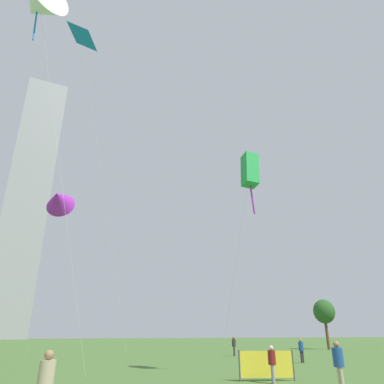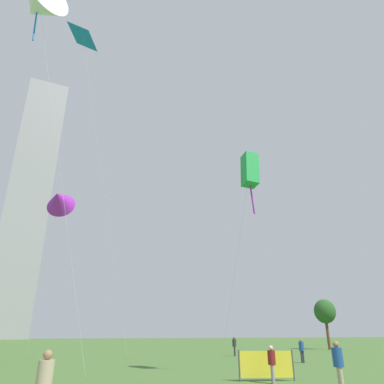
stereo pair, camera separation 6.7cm
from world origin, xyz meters
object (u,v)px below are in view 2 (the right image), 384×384
object	(u,v)px
kite_flying_4	(39,5)
distant_highrise_0	(29,199)
person_standing_6	(272,361)
kite_flying_3	(250,170)
person_standing_0	(44,383)
person_standing_5	(338,362)
kite_flying_0	(83,38)
kite_flying_2	(59,200)
person_standing_2	(234,345)
park_tree_2	(325,312)
person_standing_1	(302,349)
event_banner	(266,364)

from	to	relation	value
kite_flying_4	distant_highrise_0	size ratio (longest dim) A/B	0.23
person_standing_6	kite_flying_3	size ratio (longest dim) A/B	0.12
person_standing_0	distant_highrise_0	xyz separation A→B (m)	(-22.79, 132.65, 50.07)
person_standing_5	kite_flying_0	distance (m)	39.84
kite_flying_2	kite_flying_0	bearing A→B (deg)	99.87
person_standing_2	park_tree_2	xyz separation A→B (m)	(18.14, 9.18, 3.89)
person_standing_2	kite_flying_3	size ratio (longest dim) A/B	0.14
kite_flying_2	person_standing_6	bearing A→B (deg)	-53.71
person_standing_6	kite_flying_2	bearing A→B (deg)	-124.32
person_standing_0	person_standing_6	distance (m)	11.22
person_standing_1	event_banner	size ratio (longest dim) A/B	0.64
person_standing_2	person_standing_5	size ratio (longest dim) A/B	0.96
person_standing_0	kite_flying_3	bearing A→B (deg)	17.33
person_standing_5	event_banner	xyz separation A→B (m)	(-1.12, 3.98, -0.34)
event_banner	kite_flying_2	bearing A→B (deg)	128.23
kite_flying_2	park_tree_2	bearing A→B (deg)	18.81
person_standing_1	person_standing_5	bearing A→B (deg)	-136.10
person_standing_1	distant_highrise_0	world-z (taller)	distant_highrise_0
person_standing_2	distant_highrise_0	xyz separation A→B (m)	(-38.82, 107.61, 50.07)
kite_flying_0	kite_flying_4	xyz separation A→B (m)	(-1.75, -13.81, -11.10)
person_standing_1	kite_flying_0	size ratio (longest dim) A/B	0.05
person_standing_2	kite_flying_4	bearing A→B (deg)	149.49
person_standing_5	event_banner	bearing A→B (deg)	-141.47
person_standing_6	kite_flying_3	xyz separation A→B (m)	(0.70, 2.25, 11.03)
person_standing_6	kite_flying_4	xyz separation A→B (m)	(-13.57, 2.62, 21.19)
person_standing_5	kite_flying_4	bearing A→B (deg)	-88.26
kite_flying_3	kite_flying_2	bearing A→B (deg)	132.15
person_standing_5	kite_flying_2	xyz separation A→B (m)	(-13.03, 19.09, 12.41)
kite_flying_2	person_standing_5	bearing A→B (deg)	-55.69
person_standing_1	kite_flying_2	world-z (taller)	kite_flying_2
person_standing_5	park_tree_2	bearing A→B (deg)	166.26
event_banner	person_standing_0	bearing A→B (deg)	-145.36
person_standing_0	person_standing_2	xyz separation A→B (m)	(16.04, 25.04, 0.00)
kite_flying_4	event_banner	distance (m)	25.48
person_standing_0	person_standing_2	size ratio (longest dim) A/B	1.00
person_standing_5	kite_flying_2	bearing A→B (deg)	-122.90
person_standing_6	kite_flying_4	world-z (taller)	kite_flying_4
kite_flying_0	distant_highrise_0	world-z (taller)	distant_highrise_0
person_standing_6	kite_flying_3	world-z (taller)	kite_flying_3
kite_flying_2	distant_highrise_0	world-z (taller)	distant_highrise_0
kite_flying_3	event_banner	size ratio (longest dim) A/B	4.86
kite_flying_4	distant_highrise_0	bearing A→B (deg)	98.60
person_standing_2	park_tree_2	bearing A→B (deg)	-43.25
person_standing_1	kite_flying_0	distance (m)	38.47
person_standing_1	kite_flying_3	distance (m)	15.33
person_standing_5	person_standing_2	bearing A→B (deg)	-170.28
park_tree_2	event_banner	size ratio (longest dim) A/B	2.44
person_standing_1	person_standing_2	world-z (taller)	person_standing_2
person_standing_1	person_standing_5	size ratio (longest dim) A/B	0.92
person_standing_1	kite_flying_0	bearing A→B (deg)	143.65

